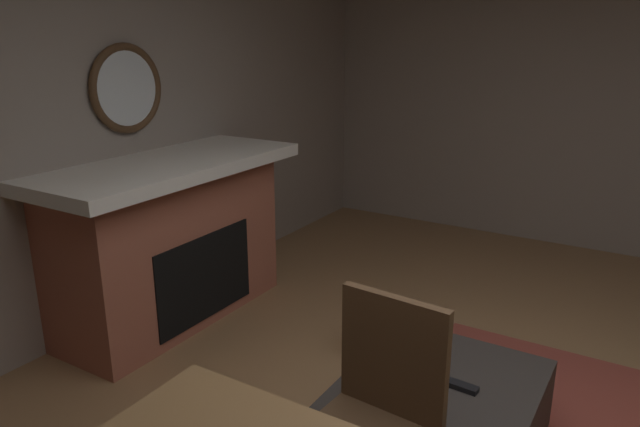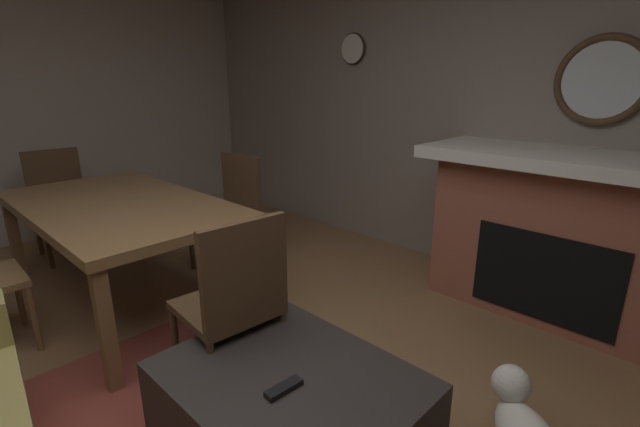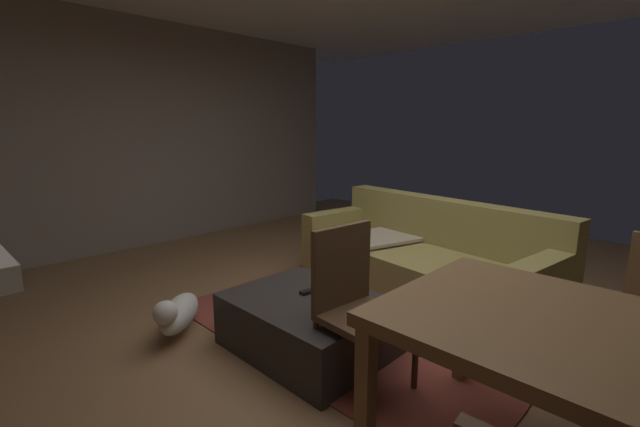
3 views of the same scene
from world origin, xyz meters
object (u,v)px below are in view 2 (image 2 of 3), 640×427
at_px(tv_remote, 284,388).
at_px(dining_chair_west, 235,296).
at_px(ottoman_coffee_table, 290,410).
at_px(dining_chair_east, 60,197).
at_px(dining_table, 119,211).
at_px(round_wall_mirror, 602,81).
at_px(fireplace, 563,236).
at_px(dining_chair_south, 232,205).
at_px(wall_clock, 353,49).

bearing_deg(tv_remote, dining_chair_west, -12.67).
relative_size(ottoman_coffee_table, dining_chair_east, 1.12).
bearing_deg(dining_table, round_wall_mirror, -134.89).
relative_size(fireplace, dining_chair_west, 1.92).
height_order(dining_chair_west, dining_chair_south, same).
distance_m(round_wall_mirror, ottoman_coffee_table, 2.68).
xyz_separation_m(round_wall_mirror, wall_clock, (2.05, 0.00, 0.27)).
height_order(fireplace, dining_chair_south, fireplace).
bearing_deg(fireplace, ottoman_coffee_table, 77.87).
bearing_deg(round_wall_mirror, tv_remote, 81.20).
xyz_separation_m(dining_chair_south, wall_clock, (-0.17, -1.30, 1.26)).
height_order(tv_remote, dining_chair_south, dining_chair_south).
bearing_deg(wall_clock, dining_table, 85.88).
height_order(dining_table, dining_chair_east, dining_chair_east).
xyz_separation_m(dining_chair_west, wall_clock, (1.16, -2.22, 1.26)).
bearing_deg(dining_chair_south, dining_chair_east, 34.60).
relative_size(tv_remote, wall_clock, 0.57).
bearing_deg(tv_remote, round_wall_mirror, -95.33).
distance_m(round_wall_mirror, dining_chair_south, 2.75).
xyz_separation_m(dining_chair_east, wall_clock, (-1.48, -2.21, 1.26)).
height_order(dining_chair_south, wall_clock, wall_clock).
bearing_deg(fireplace, wall_clock, -7.96).
relative_size(ottoman_coffee_table, dining_chair_south, 1.12).
bearing_deg(ottoman_coffee_table, fireplace, -102.13).
bearing_deg(tv_remote, dining_chair_east, 0.50).
bearing_deg(round_wall_mirror, ottoman_coffee_table, 79.35).
bearing_deg(wall_clock, dining_chair_south, 82.72).
relative_size(fireplace, wall_clock, 6.38).
distance_m(dining_chair_west, dining_chair_east, 2.64).
distance_m(fireplace, dining_chair_west, 2.13).
height_order(round_wall_mirror, dining_chair_east, round_wall_mirror).
bearing_deg(ottoman_coffee_table, round_wall_mirror, -100.65).
xyz_separation_m(dining_chair_east, dining_chair_south, (-1.31, -0.91, 0.00)).
bearing_deg(dining_table, dining_chair_west, 179.68).
bearing_deg(dining_chair_south, wall_clock, -97.28).
bearing_deg(dining_chair_east, wall_clock, -123.81).
relative_size(fireplace, round_wall_mirror, 3.16).
bearing_deg(dining_chair_east, dining_table, 179.73).
height_order(fireplace, tv_remote, fireplace).
bearing_deg(dining_chair_south, dining_chair_west, 145.30).
bearing_deg(tv_remote, ottoman_coffee_table, -49.36).
relative_size(round_wall_mirror, dining_chair_west, 0.61).
xyz_separation_m(dining_chair_west, dining_chair_south, (1.33, -0.92, 0.00)).
xyz_separation_m(dining_table, wall_clock, (-0.16, -2.21, 1.11)).
relative_size(round_wall_mirror, dining_chair_east, 0.61).
xyz_separation_m(ottoman_coffee_table, dining_chair_west, (0.46, -0.07, 0.34)).
xyz_separation_m(round_wall_mirror, dining_chair_west, (0.89, 2.22, -0.99)).
height_order(tv_remote, dining_chair_west, dining_chair_west).
height_order(fireplace, wall_clock, wall_clock).
bearing_deg(wall_clock, dining_chair_west, 117.57).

